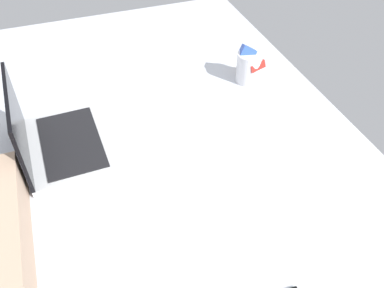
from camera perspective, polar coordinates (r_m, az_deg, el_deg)
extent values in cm
cube|color=#B7BCC6|center=(134.23, -8.46, -2.42)|extent=(180.00, 140.00, 18.00)
cube|color=#B7BABC|center=(129.12, -16.97, -0.22)|extent=(33.75, 24.08, 2.00)
cube|color=black|center=(128.33, -16.43, 0.34)|extent=(29.55, 17.96, 0.40)
cube|color=black|center=(122.58, -23.03, 2.44)|extent=(33.02, 2.10, 21.00)
cylinder|color=silver|center=(151.16, 7.88, 10.46)|extent=(9.00, 9.00, 11.00)
cube|color=orange|center=(153.81, 7.88, 10.39)|extent=(8.42, 8.32, 5.57)
cube|color=red|center=(149.40, 8.60, 10.83)|extent=(6.65, 6.97, 4.54)
cube|color=blue|center=(149.40, 7.70, 12.49)|extent=(6.34, 6.96, 6.58)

